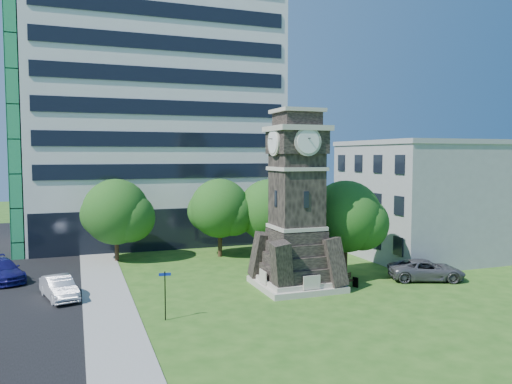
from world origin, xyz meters
name	(u,v)px	position (x,y,z in m)	size (l,w,h in m)	color
ground	(266,299)	(0.00, 0.00, 0.00)	(160.00, 160.00, 0.00)	#265418
sidewalk	(106,292)	(-9.50, 5.00, 0.03)	(3.00, 70.00, 0.06)	gray
clock_tower	(296,211)	(3.00, 2.00, 5.28)	(5.40, 5.40, 12.22)	beige
office_tall	(152,108)	(-3.20, 25.84, 14.22)	(26.20, 15.11, 28.60)	white
office_low	(438,198)	(19.97, 8.00, 5.21)	(15.20, 12.20, 10.40)	#9C9EA1
car_street_mid	(59,288)	(-12.35, 4.49, 0.72)	(1.52, 4.36, 1.44)	#B4B6BD
car_street_north	(1,271)	(-16.43, 10.69, 0.79)	(2.21, 5.43, 1.58)	navy
car_east_lot	(426,270)	(12.73, 0.47, 0.75)	(2.49, 5.39, 1.50)	#515055
park_bench	(344,281)	(5.95, 0.56, 0.50)	(1.83, 0.49, 0.95)	black
street_sign	(165,290)	(-6.72, -1.93, 1.71)	(0.66, 0.07, 2.74)	black
tree_nw	(117,214)	(-7.93, 15.00, 4.11)	(6.20, 5.64, 7.10)	#332114
tree_nc	(221,210)	(0.97, 13.85, 4.21)	(5.83, 5.30, 7.04)	#332114
tree_ne	(270,212)	(5.42, 12.97, 3.93)	(6.29, 5.72, 6.95)	#332114
tree_east	(346,219)	(7.69, 3.33, 4.39)	(5.88, 5.35, 7.25)	#332114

